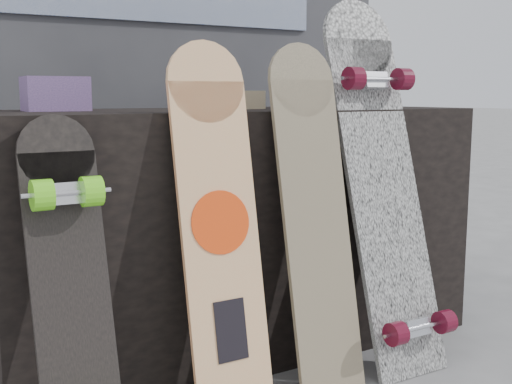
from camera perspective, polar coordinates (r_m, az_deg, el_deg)
vendor_table at (r=2.17m, az=-2.02°, el=-3.23°), size 1.60×0.60×0.80m
booth at (r=2.91m, az=-10.34°, el=13.55°), size 2.40×0.22×2.20m
merch_box_purple at (r=1.99m, az=-17.40°, el=8.33°), size 0.18×0.12×0.10m
merch_box_small at (r=2.33m, az=5.48°, el=8.93°), size 0.14×0.14×0.12m
merch_box_flat at (r=2.15m, az=-2.38°, el=8.18°), size 0.22×0.10×0.06m
longboard_geisha at (r=1.71m, az=-3.33°, el=-2.24°), size 0.22×0.21×1.00m
longboard_celtic at (r=1.85m, az=5.22°, el=-1.26°), size 0.22×0.22×1.00m
longboard_cascadia at (r=2.04m, az=11.21°, el=1.49°), size 0.27×0.40×1.15m
skateboard_dark at (r=1.53m, az=-15.97°, el=-8.35°), size 0.18×0.28×0.81m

